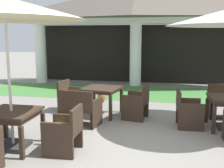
# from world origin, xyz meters

# --- Properties ---
(ground_plane) EXTENTS (60.00, 60.00, 0.00)m
(ground_plane) POSITION_xyz_m (0.00, 0.00, 0.00)
(ground_plane) COLOR gray
(background_pavilion) EXTENTS (9.88, 2.42, 4.17)m
(background_pavilion) POSITION_xyz_m (0.00, 7.20, 3.15)
(background_pavilion) COLOR white
(background_pavilion) RESTS_ON ground
(lawn_strip) EXTENTS (11.68, 2.70, 0.01)m
(lawn_strip) POSITION_xyz_m (0.00, 5.46, 0.00)
(lawn_strip) COLOR #47843D
(lawn_strip) RESTS_ON ground
(patio_table_near_foreground) EXTENTS (0.91, 0.91, 0.72)m
(patio_table_near_foreground) POSITION_xyz_m (-1.58, -0.03, 0.62)
(patio_table_near_foreground) COLOR #38281E
(patio_table_near_foreground) RESTS_ON ground
(patio_umbrella_near_foreground) EXTENTS (2.86, 2.86, 2.82)m
(patio_umbrella_near_foreground) POSITION_xyz_m (-1.58, -0.03, 2.55)
(patio_umbrella_near_foreground) COLOR #2D2D2D
(patio_umbrella_near_foreground) RESTS_ON ground
(patio_chair_near_foreground_east) EXTENTS (0.59, 0.59, 0.86)m
(patio_chair_near_foreground_east) POSITION_xyz_m (-0.54, -0.04, 0.39)
(patio_chair_near_foreground_east) COLOR #38281E
(patio_chair_near_foreground_east) RESTS_ON ground
(patio_chair_mid_left_west) EXTENTS (0.59, 0.64, 0.84)m
(patio_chair_mid_left_west) POSITION_xyz_m (1.76, 1.83, 0.40)
(patio_chair_mid_left_west) COLOR #38281E
(patio_chair_mid_left_west) RESTS_ON ground
(patio_chair_mid_left_north) EXTENTS (0.57, 0.56, 0.84)m
(patio_chair_mid_left_north) POSITION_xyz_m (2.63, 2.76, 0.40)
(patio_chair_mid_left_north) COLOR #38281E
(patio_chair_mid_left_north) RESTS_ON ground
(patio_table_mid_right) EXTENTS (1.05, 1.05, 0.75)m
(patio_table_mid_right) POSITION_xyz_m (-0.43, 2.43, 0.65)
(patio_table_mid_right) COLOR #38281E
(patio_table_mid_right) RESTS_ON ground
(patio_chair_mid_right_east) EXTENTS (0.67, 0.69, 0.89)m
(patio_chair_mid_right_east) POSITION_xyz_m (0.53, 2.25, 0.41)
(patio_chair_mid_right_east) COLOR #38281E
(patio_chair_mid_right_east) RESTS_ON ground
(patio_chair_mid_right_south) EXTENTS (0.70, 0.66, 0.87)m
(patio_chair_mid_right_south) POSITION_xyz_m (-0.60, 1.47, 0.41)
(patio_chair_mid_right_south) COLOR #38281E
(patio_chair_mid_right_south) RESTS_ON ground
(patio_chair_mid_right_west) EXTENTS (0.62, 0.70, 0.87)m
(patio_chair_mid_right_west) POSITION_xyz_m (-1.38, 2.60, 0.42)
(patio_chair_mid_right_west) COLOR #38281E
(patio_chair_mid_right_west) RESTS_ON ground
(terracotta_urn) EXTENTS (0.25, 0.25, 0.46)m
(terracotta_urn) POSITION_xyz_m (-0.72, 3.71, 0.19)
(terracotta_urn) COLOR #9E5633
(terracotta_urn) RESTS_ON ground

